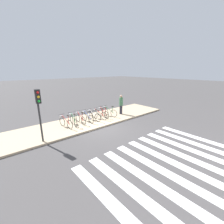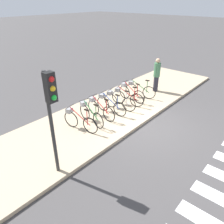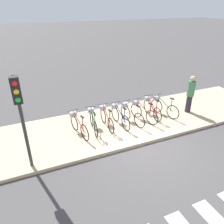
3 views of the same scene
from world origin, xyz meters
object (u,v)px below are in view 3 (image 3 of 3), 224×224
(parked_bicycle_4, at_px, (131,114))
(parked_bicycle_6, at_px, (151,108))
(parked_bicycle_2, at_px, (106,118))
(parked_bicycle_3, at_px, (119,116))
(parked_bicycle_7, at_px, (163,106))
(parked_bicycle_1, at_px, (93,121))
(parked_bicycle_0, at_px, (78,124))
(parked_bicycle_5, at_px, (142,111))
(traffic_light, at_px, (19,106))
(pedestrian, at_px, (190,93))

(parked_bicycle_4, distance_m, parked_bicycle_6, 1.15)
(parked_bicycle_2, relative_size, parked_bicycle_3, 1.00)
(parked_bicycle_6, bearing_deg, parked_bicycle_7, -8.95)
(parked_bicycle_1, relative_size, parked_bicycle_4, 1.01)
(parked_bicycle_3, bearing_deg, parked_bicycle_6, 3.93)
(parked_bicycle_0, relative_size, parked_bicycle_7, 1.03)
(parked_bicycle_4, relative_size, parked_bicycle_5, 1.02)
(parked_bicycle_7, bearing_deg, parked_bicycle_1, -179.87)
(parked_bicycle_1, distance_m, traffic_light, 3.42)
(parked_bicycle_5, xyz_separation_m, parked_bicycle_7, (1.16, 0.07, 0.00))
(parked_bicycle_6, bearing_deg, parked_bicycle_2, -178.53)
(parked_bicycle_4, bearing_deg, parked_bicycle_1, 178.41)
(parked_bicycle_2, height_order, parked_bicycle_5, same)
(parked_bicycle_2, distance_m, parked_bicycle_5, 1.69)
(parked_bicycle_7, height_order, traffic_light, traffic_light)
(parked_bicycle_4, relative_size, parked_bicycle_7, 1.02)
(parked_bicycle_6, relative_size, pedestrian, 0.88)
(parked_bicycle_0, distance_m, parked_bicycle_7, 4.08)
(parked_bicycle_2, distance_m, parked_bicycle_6, 2.26)
(parked_bicycle_2, height_order, traffic_light, traffic_light)
(parked_bicycle_3, distance_m, pedestrian, 3.62)
(parked_bicycle_0, distance_m, parked_bicycle_5, 2.92)
(parked_bicycle_3, height_order, parked_bicycle_4, same)
(parked_bicycle_2, distance_m, parked_bicycle_3, 0.59)
(parked_bicycle_3, height_order, parked_bicycle_7, same)
(parked_bicycle_1, distance_m, parked_bicycle_7, 3.44)
(parked_bicycle_1, xyz_separation_m, parked_bicycle_2, (0.59, 0.04, 0.00))
(pedestrian, bearing_deg, traffic_light, -170.74)
(parked_bicycle_2, bearing_deg, parked_bicycle_0, -176.28)
(parked_bicycle_1, distance_m, parked_bicycle_4, 1.72)
(parked_bicycle_6, bearing_deg, parked_bicycle_4, -172.63)
(parked_bicycle_7, bearing_deg, pedestrian, -9.64)
(parked_bicycle_4, distance_m, parked_bicycle_7, 1.72)
(parked_bicycle_0, distance_m, parked_bicycle_4, 2.36)
(parked_bicycle_6, bearing_deg, pedestrian, -9.43)
(parked_bicycle_6, distance_m, pedestrian, 1.99)
(parked_bicycle_2, relative_size, pedestrian, 0.88)
(parked_bicycle_1, relative_size, parked_bicycle_7, 1.03)
(parked_bicycle_2, relative_size, parked_bicycle_7, 1.04)
(parked_bicycle_1, relative_size, traffic_light, 0.52)
(parked_bicycle_2, xyz_separation_m, traffic_light, (-3.16, -1.45, 1.77))
(parked_bicycle_3, bearing_deg, parked_bicycle_5, -2.34)
(parked_bicycle_0, bearing_deg, parked_bicycle_3, 0.73)
(parked_bicycle_2, bearing_deg, parked_bicycle_5, -3.46)
(parked_bicycle_4, xyz_separation_m, traffic_light, (-4.29, -1.36, 1.77))
(parked_bicycle_1, xyz_separation_m, parked_bicycle_5, (2.28, -0.06, 0.00))
(parked_bicycle_5, bearing_deg, parked_bicycle_1, 178.47)
(parked_bicycle_2, bearing_deg, parked_bicycle_1, -176.01)
(parked_bicycle_5, bearing_deg, parked_bicycle_7, 3.41)
(parked_bicycle_0, bearing_deg, traffic_light, -144.62)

